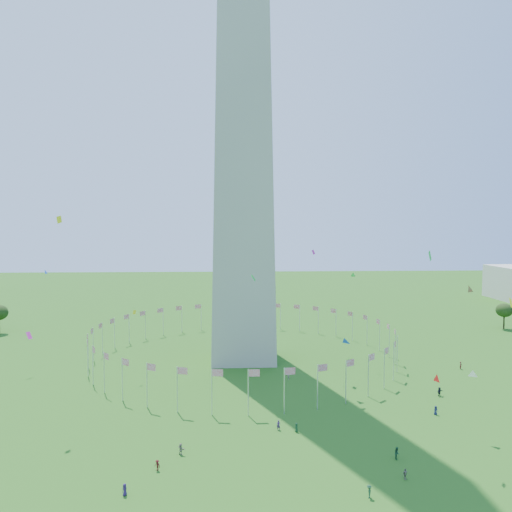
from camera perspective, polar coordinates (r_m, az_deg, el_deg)
The scene contains 5 objects.
ground at distance 90.54m, azimuth -0.67°, elevation -20.10°, with size 600.00×600.00×0.00m, color #205313.
washington_monument at distance 141.25m, azimuth -1.50°, elevation 23.54°, with size 16.80×16.80×169.00m, color #ABA798, non-canonical shape.
flag_ring at distance 136.63m, azimuth -1.45°, elevation -9.88°, with size 80.24×80.24×9.00m.
crowd at distance 88.10m, azimuth 6.80°, elevation -20.20°, with size 101.44×73.19×1.93m.
kites_aloft at distance 106.94m, azimuth 5.36°, elevation -6.42°, with size 105.54×56.91×34.08m.
Camera 1 is at (-3.00, -82.80, 36.49)m, focal length 35.00 mm.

